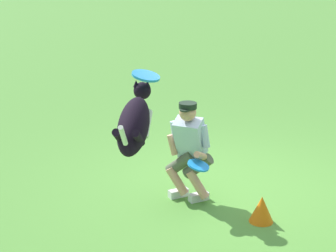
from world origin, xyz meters
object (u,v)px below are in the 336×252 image
Objects in this scene: person at (189,148)px; frisbee_held at (198,165)px; dog at (134,123)px; frisbee_flying at (146,76)px; training_cone at (262,209)px.

frisbee_held is at bearing 38.35° from person.
dog is 1.77m from frisbee_held.
frisbee_held is at bearing -18.16° from dog.
dog is 3.40× the size of frisbee_flying.
frisbee_held is at bearing -46.07° from training_cone.
person is 1.40× the size of dog.
frisbee_held reaches higher than training_cone.
person is 1.93m from frisbee_flying.
training_cone is at bearing 77.03° from person.
person is at bearing -10.06° from dog.
person is at bearing -64.14° from training_cone.
frisbee_held is at bearing -146.22° from frisbee_flying.
person reaches higher than training_cone.
training_cone is at bearing -176.48° from frisbee_flying.
person is at bearing -102.81° from frisbee_held.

